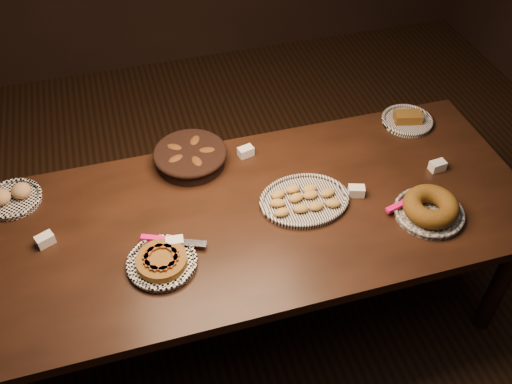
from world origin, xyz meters
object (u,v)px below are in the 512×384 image
object	(u,v)px
buffet_table	(255,224)
bundt_cake_plate	(430,209)
madeleine_platter	(304,200)
apple_tart_plate	(162,261)

from	to	relation	value
buffet_table	bundt_cake_plate	distance (m)	0.74
buffet_table	madeleine_platter	size ratio (longest dim) A/B	6.22
buffet_table	bundt_cake_plate	bearing A→B (deg)	-17.29
bundt_cake_plate	apple_tart_plate	bearing A→B (deg)	153.57
apple_tart_plate	bundt_cake_plate	bearing A→B (deg)	-1.76
apple_tart_plate	bundt_cake_plate	size ratio (longest dim) A/B	0.99
madeleine_platter	bundt_cake_plate	world-z (taller)	bundt_cake_plate
madeleine_platter	bundt_cake_plate	bearing A→B (deg)	-5.50
apple_tart_plate	bundt_cake_plate	world-z (taller)	bundt_cake_plate
bundt_cake_plate	madeleine_platter	bearing A→B (deg)	132.13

